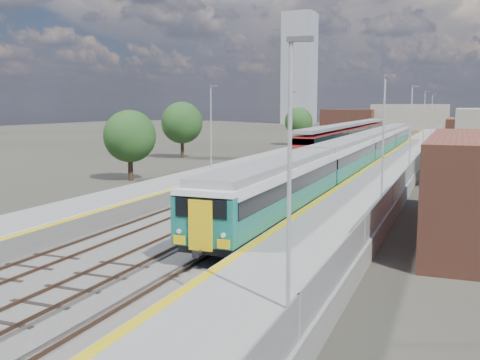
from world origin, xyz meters
The scene contains 11 objects.
ground centered at (0.00, 50.00, 0.00)m, with size 320.00×320.00×0.00m, color #47443A.
ballast_bed centered at (-2.25, 52.50, 0.03)m, with size 10.50×155.00×0.06m, color #565451.
tracks centered at (-1.65, 54.18, 0.11)m, with size 8.96×160.00×0.17m.
platform_right centered at (5.28, 52.49, 0.54)m, with size 4.70×155.00×8.52m.
platform_left centered at (-9.05, 52.49, 0.52)m, with size 4.30×155.00×8.52m.
buildings centered at (-18.12, 138.60, 10.70)m, with size 72.00×185.50×40.00m.
green_train centered at (1.50, 45.97, 2.16)m, with size 2.79×77.71×3.07m.
red_train centered at (-5.50, 78.04, 2.22)m, with size 2.98×60.34×3.76m.
tree_a centered at (-16.39, 30.20, 3.97)m, with size 4.65×4.65×6.31m.
tree_b centered at (-21.99, 51.17, 4.50)m, with size 5.27×5.27×7.14m.
tree_c centered at (-14.41, 78.98, 4.00)m, with size 4.69×4.69×6.36m.
Camera 1 is at (10.87, -12.61, 6.70)m, focal length 42.00 mm.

